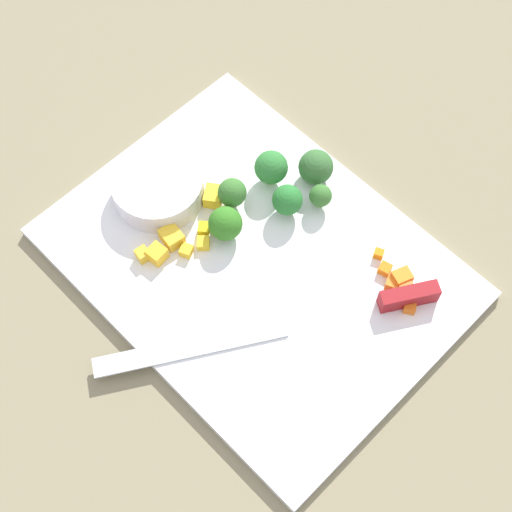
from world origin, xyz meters
TOP-DOWN VIEW (x-y plane):
  - ground_plane at (0.00, 0.00)m, footprint 4.00×4.00m
  - cutting_board at (0.00, 0.00)m, footprint 0.41×0.31m
  - prep_bowl at (-0.13, -0.02)m, footprint 0.10×0.10m
  - chef_knife at (0.10, 0.01)m, footprint 0.20×0.31m
  - carrot_dice_0 at (0.15, 0.07)m, footprint 0.02×0.01m
  - carrot_dice_1 at (0.12, 0.08)m, footprint 0.02×0.02m
  - carrot_dice_2 at (0.14, 0.08)m, footprint 0.02×0.02m
  - carrot_dice_3 at (0.10, 0.09)m, footprint 0.01×0.01m
  - carrot_dice_4 at (0.12, 0.09)m, footprint 0.02×0.02m
  - carrot_dice_5 at (0.09, 0.10)m, footprint 0.01×0.01m
  - pepper_dice_0 at (-0.05, 0.01)m, footprint 0.02×0.02m
  - pepper_dice_1 at (-0.06, -0.02)m, footprint 0.02×0.02m
  - pepper_dice_2 at (-0.08, -0.07)m, footprint 0.02×0.02m
  - pepper_dice_3 at (-0.09, 0.02)m, footprint 0.03×0.03m
  - pepper_dice_4 at (-0.06, -0.05)m, footprint 0.02×0.02m
  - pepper_dice_5 at (-0.08, -0.05)m, footprint 0.03×0.02m
  - pepper_dice_6 at (-0.05, -0.03)m, footprint 0.02×0.02m
  - pepper_dice_7 at (-0.09, -0.08)m, footprint 0.02×0.01m
  - broccoli_floret_0 at (-0.02, 0.07)m, footprint 0.03×0.03m
  - broccoli_floret_1 at (-0.06, 0.08)m, footprint 0.04×0.04m
  - broccoli_floret_2 at (-0.03, 0.12)m, footprint 0.04×0.04m
  - broccoli_floret_3 at (0.00, 0.10)m, footprint 0.02×0.02m
  - broccoli_floret_4 at (-0.07, 0.03)m, footprint 0.03×0.03m
  - broccoli_floret_5 at (-0.05, 0.00)m, footprint 0.04×0.04m

SIDE VIEW (x-z plane):
  - ground_plane at x=0.00m, z-range 0.00..0.00m
  - cutting_board at x=0.00m, z-range 0.00..0.01m
  - pepper_dice_6 at x=-0.05m, z-range 0.01..0.02m
  - carrot_dice_5 at x=0.09m, z-range 0.01..0.02m
  - carrot_dice_0 at x=0.15m, z-range 0.01..0.02m
  - carrot_dice_3 at x=0.10m, z-range 0.01..0.02m
  - pepper_dice_4 at x=-0.06m, z-range 0.01..0.02m
  - pepper_dice_0 at x=-0.05m, z-range 0.01..0.02m
  - carrot_dice_1 at x=0.12m, z-range 0.01..0.02m
  - pepper_dice_1 at x=-0.06m, z-range 0.01..0.02m
  - pepper_dice_7 at x=-0.09m, z-range 0.01..0.03m
  - carrot_dice_2 at x=0.14m, z-range 0.01..0.03m
  - chef_knife at x=0.10m, z-range 0.01..0.03m
  - pepper_dice_5 at x=-0.08m, z-range 0.01..0.03m
  - pepper_dice_2 at x=-0.08m, z-range 0.01..0.03m
  - pepper_dice_3 at x=-0.09m, z-range 0.01..0.03m
  - carrot_dice_4 at x=0.12m, z-range 0.01..0.03m
  - prep_bowl at x=-0.13m, z-range 0.01..0.04m
  - broccoli_floret_3 at x=0.00m, z-range 0.01..0.05m
  - broccoli_floret_2 at x=-0.03m, z-range 0.01..0.05m
  - broccoli_floret_5 at x=-0.05m, z-range 0.01..0.05m
  - broccoli_floret_0 at x=-0.02m, z-range 0.01..0.05m
  - broccoli_floret_4 at x=-0.07m, z-range 0.01..0.05m
  - broccoli_floret_1 at x=-0.06m, z-range 0.01..0.06m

